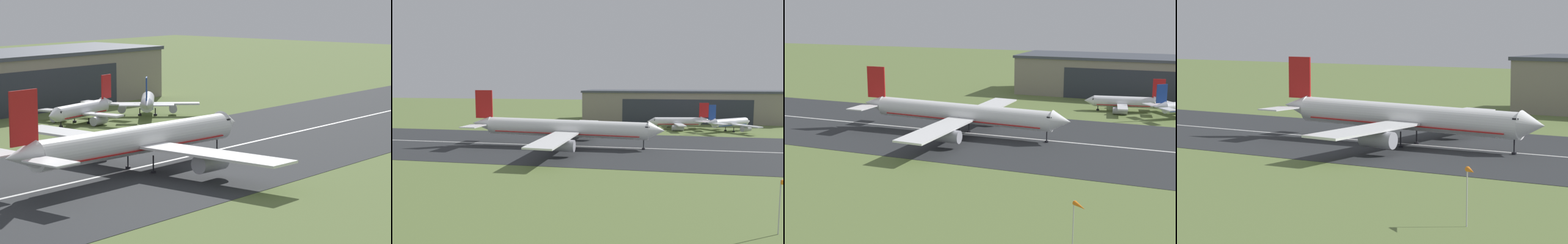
% 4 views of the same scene
% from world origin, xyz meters
% --- Properties ---
extents(ground_plane, '(641.92, 641.92, 0.00)m').
position_xyz_m(ground_plane, '(0.00, 60.76, 0.00)').
color(ground_plane, olive).
extents(runway_strip, '(401.92, 51.90, 0.06)m').
position_xyz_m(runway_strip, '(0.00, 121.52, 0.03)').
color(runway_strip, '#2B2D30').
rests_on(runway_strip, ground_plane).
extents(runway_centreline, '(361.73, 0.70, 0.01)m').
position_xyz_m(runway_centreline, '(0.00, 121.52, 0.07)').
color(runway_centreline, silver).
rests_on(runway_centreline, runway_strip).
extents(hangar_building, '(90.02, 26.29, 13.79)m').
position_xyz_m(hangar_building, '(35.81, 196.50, 6.91)').
color(hangar_building, gray).
rests_on(hangar_building, ground_plane).
extents(airplane_landing, '(53.92, 55.86, 15.49)m').
position_xyz_m(airplane_landing, '(0.08, 119.60, 5.07)').
color(airplane_landing, white).
rests_on(airplane_landing, ground_plane).
extents(airplane_parked_west, '(21.48, 22.06, 9.88)m').
position_xyz_m(airplane_parked_west, '(49.62, 161.63, 3.16)').
color(airplane_parked_west, silver).
rests_on(airplane_parked_west, ground_plane).
extents(airplane_parked_centre, '(24.00, 21.44, 9.94)m').
position_xyz_m(airplane_parked_centre, '(32.00, 165.18, 2.80)').
color(airplane_parked_centre, white).
rests_on(airplane_parked_centre, ground_plane).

